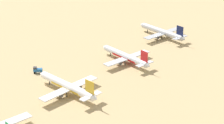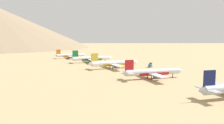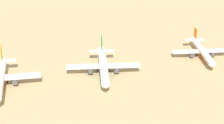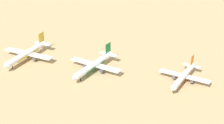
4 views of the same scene
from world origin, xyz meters
TOP-DOWN VIEW (x-y plane):
  - ground_plane at (0.00, 0.00)m, footprint 1800.00×1800.00m
  - parked_jet_2 at (0.49, 1.71)m, footprint 46.51×37.69m
  - parked_jet_3 at (-3.49, 50.92)m, footprint 45.24×36.89m
  - parked_jet_4 at (-13.28, 106.25)m, footprint 39.53×32.18m

SIDE VIEW (x-z plane):
  - ground_plane at x=0.00m, z-range 0.00..0.00m
  - parked_jet_4 at x=-13.28m, z-range -1.91..9.49m
  - parked_jet_3 at x=-3.49m, z-range -2.18..10.86m
  - parked_jet_2 at x=0.49m, z-range -2.25..11.19m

